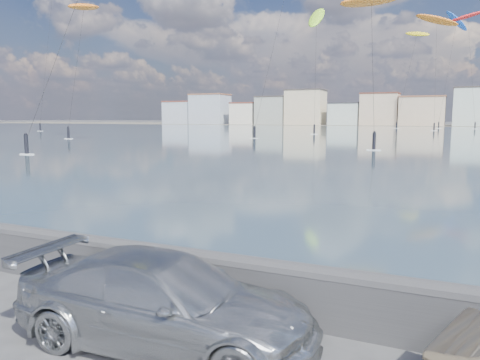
% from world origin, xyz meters
% --- Properties ---
extents(bay_water, '(500.00, 177.00, 0.00)m').
position_xyz_m(bay_water, '(0.00, 91.50, 0.01)').
color(bay_water, '#344B5C').
rests_on(bay_water, ground).
extents(far_shore_strip, '(500.00, 60.00, 0.00)m').
position_xyz_m(far_shore_strip, '(0.00, 200.00, 0.01)').
color(far_shore_strip, '#4C473D').
rests_on(far_shore_strip, ground).
extents(seawall, '(400.00, 0.36, 1.08)m').
position_xyz_m(seawall, '(0.00, 2.70, 0.58)').
color(seawall, '#28282B').
rests_on(seawall, ground).
extents(far_buildings, '(240.79, 13.26, 14.60)m').
position_xyz_m(far_buildings, '(1.31, 186.00, 6.03)').
color(far_buildings, '#9EA8B7').
rests_on(far_buildings, ground).
extents(car_silver, '(4.86, 2.18, 1.38)m').
position_xyz_m(car_silver, '(1.02, 1.20, 0.69)').
color(car_silver, '#ABAEB2').
rests_on(car_silver, ground).
extents(kitesurfer_2, '(5.48, 15.95, 27.64)m').
position_xyz_m(kitesurfer_2, '(-22.87, 96.22, 24.17)').
color(kitesurfer_2, '#8CD826').
rests_on(kitesurfer_2, ground).
extents(kitesurfer_6, '(8.72, 21.05, 20.39)m').
position_xyz_m(kitesurfer_6, '(-5.74, 60.37, 18.37)').
color(kitesurfer_6, orange).
rests_on(kitesurfer_6, ground).
extents(kitesurfer_9, '(8.35, 20.17, 35.77)m').
position_xyz_m(kitesurfer_9, '(4.13, 159.23, 32.37)').
color(kitesurfer_9, blue).
rests_on(kitesurfer_9, ground).
extents(kitesurfer_10, '(10.30, 16.24, 35.03)m').
position_xyz_m(kitesurfer_10, '(7.11, 154.67, 32.70)').
color(kitesurfer_10, red).
rests_on(kitesurfer_10, ground).
extents(kitesurfer_14, '(5.86, 12.11, 22.73)m').
position_xyz_m(kitesurfer_14, '(-51.14, 57.28, 21.04)').
color(kitesurfer_14, orange).
rests_on(kitesurfer_14, ground).
extents(kitesurfer_17, '(11.32, 11.92, 29.80)m').
position_xyz_m(kitesurfer_17, '(-0.27, 127.20, 27.36)').
color(kitesurfer_17, orange).
rests_on(kitesurfer_17, ground).
extents(kitesurfer_20, '(9.16, 19.02, 30.74)m').
position_xyz_m(kitesurfer_20, '(-6.80, 153.68, 28.43)').
color(kitesurfer_20, yellow).
rests_on(kitesurfer_20, ground).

